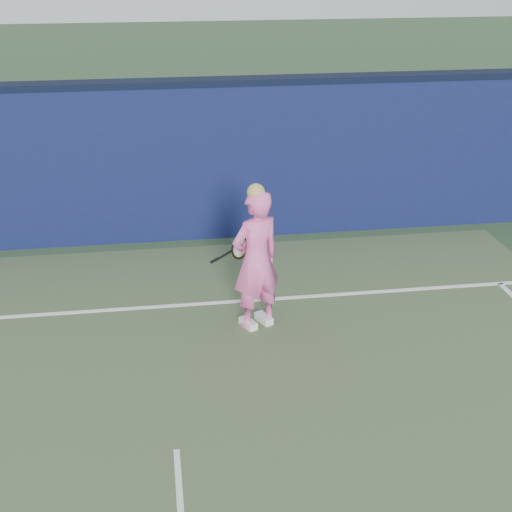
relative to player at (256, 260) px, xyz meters
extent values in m
cube|color=#0E163D|center=(-1.13, 3.15, 0.32)|extent=(24.00, 0.40, 2.50)
cube|color=black|center=(-1.13, 3.15, 1.62)|extent=(24.00, 0.42, 0.10)
imported|color=pink|center=(0.00, 0.00, -0.01)|extent=(0.79, 0.68, 1.84)
sphere|color=tan|center=(0.00, 0.00, 0.88)|extent=(0.22, 0.22, 0.22)
cube|color=white|center=(0.11, 0.05, -0.88)|extent=(0.22, 0.30, 0.10)
cube|color=white|center=(-0.11, -0.05, -0.88)|extent=(0.22, 0.30, 0.10)
torus|color=black|center=(-0.15, 0.41, 0.00)|extent=(0.27, 0.24, 0.31)
torus|color=gold|center=(-0.15, 0.41, 0.00)|extent=(0.22, 0.19, 0.26)
cylinder|color=beige|center=(-0.15, 0.41, 0.00)|extent=(0.21, 0.18, 0.25)
cylinder|color=black|center=(-0.37, 0.33, -0.06)|extent=(0.26, 0.16, 0.10)
cylinder|color=black|center=(-0.50, 0.29, -0.11)|extent=(0.13, 0.09, 0.07)
cube|color=white|center=(-1.13, 0.65, -0.91)|extent=(11.00, 0.08, 0.01)
camera|label=1|loc=(-1.17, -7.99, 3.67)|focal=50.00mm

